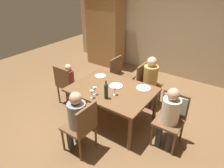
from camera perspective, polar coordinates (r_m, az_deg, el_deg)
ground_plane at (r=4.19m, az=-0.00°, el=-9.90°), size 10.00×10.00×0.00m
rear_room_partition at (r=5.89m, az=16.17°, el=15.24°), size 6.40×0.12×2.70m
armoire_cabinet at (r=6.42m, az=-1.86°, el=15.02°), size 1.18×0.62×2.18m
dining_table at (r=3.82m, az=-0.00°, el=-2.36°), size 1.53×1.11×0.72m
chair_right_end at (r=3.53m, az=16.71°, el=-7.55°), size 0.44×0.46×0.92m
chair_near at (r=3.25m, az=-8.42°, el=-11.43°), size 0.44×0.44×0.92m
chair_far_right at (r=4.48m, az=9.61°, el=0.59°), size 0.44×0.44×0.92m
chair_left_end at (r=4.49m, az=-12.68°, el=0.37°), size 0.44×0.44×0.92m
chair_far_left at (r=4.77m, az=2.23°, el=2.83°), size 0.44×0.44×0.92m
person_woman_host at (r=3.39m, az=15.94°, el=-8.21°), size 0.29×0.33×1.10m
person_man_bearded at (r=3.25m, az=-10.03°, el=-9.22°), size 0.33×0.29×1.10m
person_man_guest at (r=4.38m, az=11.06°, el=1.58°), size 0.35×0.31×1.13m
person_child_small at (r=4.54m, az=-11.71°, el=1.21°), size 0.22×0.25×0.94m
wine_bottle_tall_green at (r=3.42m, az=-1.67°, el=-1.86°), size 0.07×0.07×0.34m
wine_glass_near_left at (r=3.54m, az=0.79°, el=-1.57°), size 0.07×0.07×0.15m
wine_glass_centre at (r=3.47m, az=-5.77°, el=-2.40°), size 0.07×0.07×0.15m
wine_glass_near_right at (r=3.56m, az=-4.91°, el=-1.48°), size 0.07×0.07×0.15m
dinner_plate_host at (r=4.25m, az=-3.33°, el=2.29°), size 0.23×0.23×0.01m
dinner_plate_guest_left at (r=3.86m, az=1.13°, el=-0.51°), size 0.26×0.26×0.01m
dinner_plate_guest_right at (r=3.83m, az=8.89°, el=-1.14°), size 0.28×0.28×0.01m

